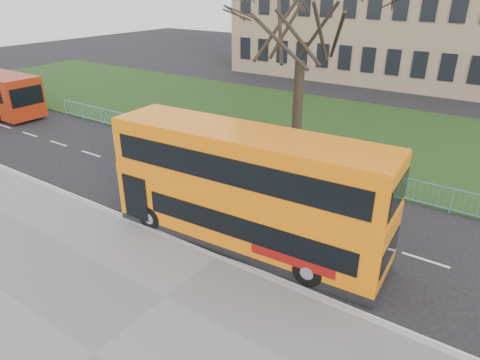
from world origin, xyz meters
name	(u,v)px	position (x,y,z in m)	size (l,w,h in m)	color
ground	(242,239)	(0.00, 0.00, 0.00)	(120.00, 120.00, 0.00)	black
pavement	(94,355)	(0.00, -6.75, 0.06)	(80.00, 10.50, 0.12)	slate
kerb	(217,257)	(0.00, -1.55, 0.07)	(80.00, 0.20, 0.14)	#949497
grass_verge	(370,136)	(0.00, 14.30, 0.04)	(80.00, 15.40, 0.08)	#1C3513
guard_railing	(318,169)	(0.00, 6.60, 0.55)	(40.00, 0.12, 1.10)	#73A8CD
bare_tree	(301,43)	(-3.00, 10.00, 5.85)	(8.08, 8.08, 11.54)	black
civic_building	(400,3)	(-5.00, 35.00, 7.00)	(30.00, 15.00, 14.00)	#91785C
yellow_bus	(246,187)	(0.21, -0.10, 2.27)	(10.22, 2.95, 4.23)	orange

